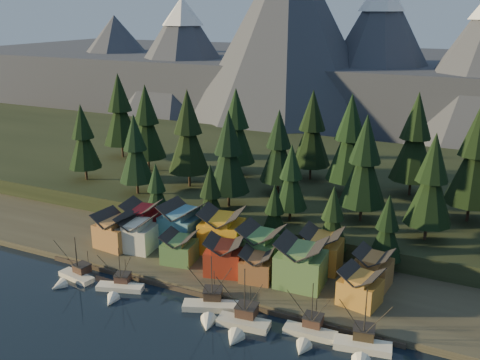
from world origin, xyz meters
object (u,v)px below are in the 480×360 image
at_px(boat_3, 211,302).
at_px(boat_6, 363,341).
at_px(house_back_1, 182,223).
at_px(boat_4, 242,317).
at_px(boat_5, 309,328).
at_px(house_front_0, 115,229).
at_px(house_back_0, 142,219).
at_px(boat_1, 118,284).
at_px(house_front_1, 137,232).
at_px(boat_0, 72,272).

bearing_deg(boat_3, boat_6, -21.20).
height_order(boat_6, house_back_1, house_back_1).
relative_size(boat_4, boat_5, 1.13).
relative_size(house_front_0, house_back_0, 0.96).
xyz_separation_m(boat_1, boat_6, (50.62, 1.41, 0.60)).
distance_m(house_front_1, house_back_0, 7.28).
bearing_deg(boat_5, house_back_0, 154.81).
bearing_deg(boat_1, boat_5, -15.36).
bearing_deg(boat_5, boat_0, 179.60).
distance_m(boat_3, house_front_1, 31.85).
bearing_deg(boat_5, house_front_1, 160.26).
bearing_deg(boat_1, boat_4, -19.56).
xyz_separation_m(house_front_0, house_back_0, (2.42, 7.52, 0.36)).
relative_size(boat_1, boat_6, 0.86).
relative_size(boat_0, house_back_1, 1.07).
relative_size(boat_5, boat_6, 0.91).
height_order(boat_6, house_back_0, boat_6).
xyz_separation_m(boat_0, house_front_1, (5.27, 16.74, 3.84)).
height_order(boat_4, boat_5, boat_4).
xyz_separation_m(boat_0, boat_3, (33.11, 1.72, 0.13)).
xyz_separation_m(boat_0, boat_4, (40.93, -0.88, 0.47)).
bearing_deg(house_front_1, house_back_0, 110.75).
bearing_deg(boat_4, house_front_1, 148.02).
relative_size(boat_0, house_front_0, 1.17).
bearing_deg(house_front_0, house_back_1, 36.68).
distance_m(boat_6, house_back_0, 64.43).
distance_m(boat_0, boat_5, 52.99).
relative_size(boat_0, boat_4, 0.84).
bearing_deg(house_back_0, boat_1, -75.45).
distance_m(boat_1, house_back_1, 24.31).
distance_m(boat_6, house_back_1, 54.32).
relative_size(boat_6, house_back_1, 1.24).
relative_size(boat_0, boat_6, 0.86).
bearing_deg(boat_6, boat_1, 172.19).
relative_size(boat_4, house_back_0, 1.35).
bearing_deg(boat_3, house_front_1, 130.58).
bearing_deg(boat_5, house_front_0, 163.01).
distance_m(boat_5, house_back_1, 45.76).
distance_m(boat_5, house_front_0, 55.29).
bearing_deg(house_front_1, boat_5, -23.03).
distance_m(boat_5, house_back_0, 55.46).
bearing_deg(boat_4, boat_6, 0.96).
height_order(boat_4, house_back_1, house_back_1).
height_order(boat_0, boat_1, boat_0).
bearing_deg(boat_5, house_back_1, 148.40).
distance_m(boat_1, house_front_1, 18.28).
relative_size(boat_6, house_back_0, 1.31).
xyz_separation_m(boat_4, house_back_0, (-38.88, 24.14, 3.76)).
distance_m(boat_0, boat_6, 62.65).
height_order(boat_3, boat_5, boat_3).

